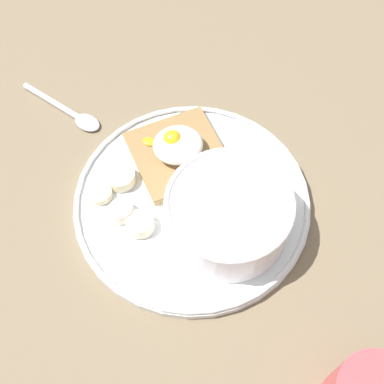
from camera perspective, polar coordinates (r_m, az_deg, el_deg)
ground_plane at (r=63.95cm, az=-0.00°, el=-1.79°), size 120.00×120.00×2.00cm
plate at (r=62.37cm, az=-0.00°, el=-1.01°), size 27.59×27.59×1.60cm
oatmeal_bowl at (r=58.06cm, az=3.91°, el=-2.34°), size 13.88×13.88×5.89cm
toast_slice at (r=64.82cm, az=-1.47°, el=4.08°), size 12.83×12.83×1.22cm
poached_egg at (r=63.23cm, az=-1.60°, el=5.10°), size 7.29×5.54×3.31cm
banana_slice_front at (r=61.17cm, az=-7.54°, el=-2.06°), size 3.72×3.80×1.72cm
banana_slice_left at (r=63.00cm, az=-9.74°, el=-0.18°), size 3.92×3.93×1.09cm
banana_slice_back at (r=63.52cm, az=-7.63°, el=1.55°), size 4.73×4.79×1.62cm
banana_slice_right at (r=60.16cm, az=-5.57°, el=-3.42°), size 3.58×3.71×1.78cm
spoon at (r=72.00cm, az=-12.87°, el=8.29°), size 10.23×10.01×0.80cm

